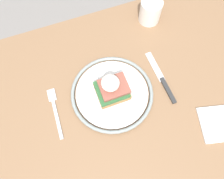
% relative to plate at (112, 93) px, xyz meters
% --- Properties ---
extents(ground_plane, '(6.00, 6.00, 0.00)m').
position_rel_plate_xyz_m(ground_plane, '(0.02, -0.05, -0.77)').
color(ground_plane, gray).
extents(dining_table, '(1.08, 0.71, 0.76)m').
position_rel_plate_xyz_m(dining_table, '(0.02, -0.05, -0.13)').
color(dining_table, '#846042').
rests_on(dining_table, ground_plane).
extents(plate, '(0.23, 0.23, 0.02)m').
position_rel_plate_xyz_m(plate, '(0.00, 0.00, 0.00)').
color(plate, white).
rests_on(plate, dining_table).
extents(sandwich, '(0.09, 0.08, 0.08)m').
position_rel_plate_xyz_m(sandwich, '(-0.00, 0.00, 0.04)').
color(sandwich, '#9E703D').
rests_on(sandwich, plate).
extents(fork, '(0.02, 0.15, 0.00)m').
position_rel_plate_xyz_m(fork, '(-0.17, 0.01, -0.01)').
color(fork, silver).
rests_on(fork, dining_table).
extents(knife, '(0.02, 0.18, 0.01)m').
position_rel_plate_xyz_m(knife, '(0.15, -0.01, -0.01)').
color(knife, '#2D2D2D').
rests_on(knife, dining_table).
extents(cup, '(0.07, 0.07, 0.08)m').
position_rel_plate_xyz_m(cup, '(0.21, 0.21, 0.03)').
color(cup, white).
rests_on(cup, dining_table).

